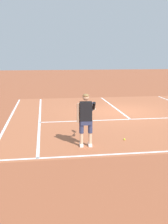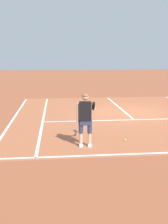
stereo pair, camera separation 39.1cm
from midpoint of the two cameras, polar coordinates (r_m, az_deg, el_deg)
ground_plane at (r=14.21m, az=9.31°, el=-0.03°), size 80.00×80.00×0.00m
court_inner_surface at (r=13.62m, az=9.99°, el=-0.56°), size 10.98×11.05×0.00m
line_service at (r=12.62m, az=11.30°, el=-1.59°), size 8.23×0.10×0.01m
line_centre_service at (r=15.64m, az=7.89°, el=1.12°), size 0.10×6.40×0.01m
line_singles_left at (r=13.12m, az=-7.58°, el=-0.94°), size 0.10×10.65×0.01m
line_doubles_left at (r=13.24m, az=-13.54°, el=-1.06°), size 0.10×10.65×0.01m
tennis_player at (r=8.61m, az=1.61°, el=-0.91°), size 0.67×1.10×1.71m
tennis_ball_near_feet at (r=9.54m, az=9.72°, el=-5.76°), size 0.07×0.07×0.07m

